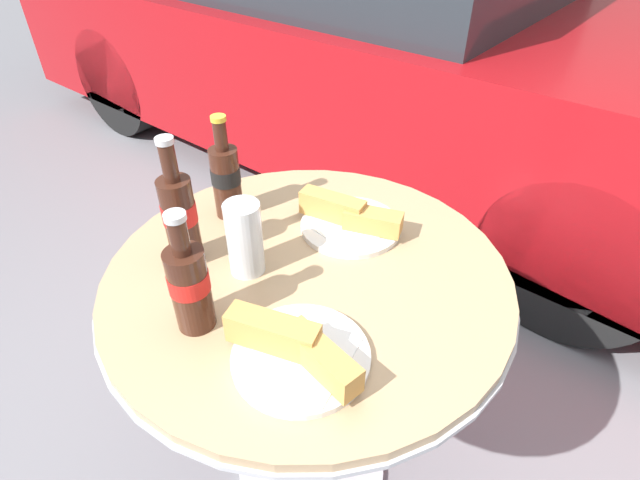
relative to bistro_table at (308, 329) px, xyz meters
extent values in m
plane|color=slate|center=(0.00, 0.00, -0.59)|extent=(30.00, 30.00, 0.00)
cylinder|color=#B7B7BC|center=(0.00, 0.00, -0.58)|extent=(0.40, 0.40, 0.02)
cylinder|color=#B7B7BC|center=(0.00, 0.00, -0.21)|extent=(0.07, 0.07, 0.71)
cylinder|color=#B7B7BC|center=(0.00, 0.00, 0.14)|extent=(0.79, 0.79, 0.01)
cylinder|color=tan|center=(0.00, 0.00, 0.15)|extent=(0.78, 0.78, 0.02)
cylinder|color=#3D1E14|center=(-0.06, -0.22, 0.24)|extent=(0.06, 0.06, 0.15)
cylinder|color=red|center=(-0.06, -0.22, 0.26)|extent=(0.07, 0.07, 0.03)
cylinder|color=#3D1E14|center=(-0.06, -0.22, 0.35)|extent=(0.03, 0.03, 0.06)
cylinder|color=silver|center=(-0.06, -0.22, 0.38)|extent=(0.03, 0.03, 0.01)
cylinder|color=#3D1E14|center=(-0.26, 0.04, 0.24)|extent=(0.06, 0.06, 0.16)
cylinder|color=black|center=(-0.26, 0.04, 0.26)|extent=(0.06, 0.06, 0.03)
cylinder|color=#3D1E14|center=(-0.26, 0.04, 0.35)|extent=(0.03, 0.03, 0.06)
cylinder|color=gold|center=(-0.26, 0.04, 0.39)|extent=(0.03, 0.03, 0.01)
cylinder|color=#3D1E14|center=(-0.20, -0.12, 0.25)|extent=(0.06, 0.06, 0.18)
cylinder|color=red|center=(-0.20, -0.12, 0.27)|extent=(0.06, 0.06, 0.04)
cylinder|color=#3D1E14|center=(-0.20, -0.12, 0.38)|extent=(0.03, 0.03, 0.07)
cylinder|color=silver|center=(-0.20, -0.12, 0.42)|extent=(0.03, 0.03, 0.01)
cylinder|color=black|center=(-0.09, -0.07, 0.22)|extent=(0.06, 0.06, 0.12)
cylinder|color=silver|center=(-0.09, -0.07, 0.24)|extent=(0.07, 0.07, 0.15)
cylinder|color=silver|center=(-0.02, 0.16, 0.17)|extent=(0.21, 0.21, 0.01)
cube|color=white|center=(-0.02, 0.16, 0.18)|extent=(0.17, 0.17, 0.00)
cube|color=#C68E47|center=(-0.06, 0.15, 0.20)|extent=(0.15, 0.07, 0.05)
cube|color=#C68E47|center=(0.03, 0.17, 0.20)|extent=(0.13, 0.08, 0.04)
cylinder|color=silver|center=(0.13, -0.17, 0.17)|extent=(0.22, 0.22, 0.01)
cube|color=white|center=(0.13, -0.17, 0.18)|extent=(0.18, 0.18, 0.00)
cube|color=#C68E47|center=(0.08, -0.18, 0.21)|extent=(0.16, 0.09, 0.05)
cube|color=#C68E47|center=(0.17, -0.17, 0.20)|extent=(0.15, 0.06, 0.05)
cube|color=#9E0F14|center=(-1.00, 1.76, -0.08)|extent=(4.27, 1.71, 0.68)
cylinder|color=black|center=(0.32, 1.01, -0.28)|extent=(0.63, 0.20, 0.63)
cylinder|color=black|center=(-2.32, 2.51, -0.28)|extent=(0.63, 0.20, 0.63)
cylinder|color=black|center=(-2.32, 1.01, -0.28)|extent=(0.63, 0.20, 0.63)
cylinder|color=black|center=(-3.72, 1.93, -0.16)|extent=(0.17, 0.17, 0.86)
cylinder|color=black|center=(-3.56, 1.83, -0.16)|extent=(0.17, 0.17, 0.86)
camera|label=1|loc=(0.47, -0.55, 0.79)|focal=28.00mm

